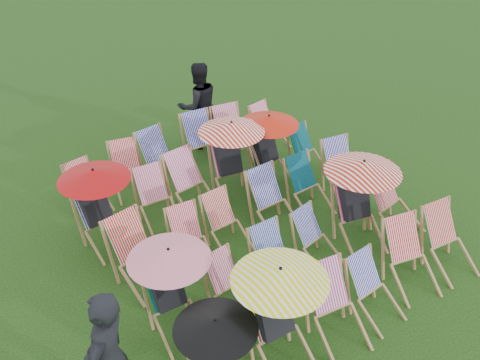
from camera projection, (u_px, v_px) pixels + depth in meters
ground at (254, 235)px, 8.89m from camera, size 100.00×100.00×0.00m
deckchair_0 at (218, 359)px, 6.10m from camera, size 0.97×1.00×1.15m
deckchair_1 at (280, 316)px, 6.45m from camera, size 1.18×1.23×1.40m
deckchair_2 at (338, 309)px, 6.88m from camera, size 0.75×0.97×0.98m
deckchair_3 at (376, 290)px, 7.24m from camera, size 0.63×0.83×0.86m
deckchair_4 at (412, 258)px, 7.70m from camera, size 0.81×1.00×0.97m
deckchair_5 at (450, 241)px, 8.02m from camera, size 0.72×0.94×0.95m
deckchair_6 at (172, 290)px, 6.90m from camera, size 1.08×1.12×1.28m
deckchair_7 at (231, 287)px, 7.33m from camera, size 0.61×0.80×0.81m
deckchair_8 at (278, 261)px, 7.70m from camera, size 0.59×0.83×0.89m
deckchair_9 at (318, 239)px, 8.16m from camera, size 0.68×0.85×0.83m
deckchair_10 at (360, 202)px, 8.40m from camera, size 1.20×1.28×1.42m
deckchair_11 at (395, 203)px, 8.78m from camera, size 0.84×1.05×1.03m
deckchair_12 at (140, 255)px, 7.73m from camera, size 0.82×1.03×1.02m
deckchair_13 at (191, 239)px, 8.14m from camera, size 0.64×0.83×0.85m
deckchair_14 at (227, 223)px, 8.46m from camera, size 0.62×0.83×0.86m
deckchair_15 at (275, 202)px, 8.83m from camera, size 0.69×0.93×0.98m
deckchair_16 at (310, 186)px, 9.27m from camera, size 0.64×0.88×0.92m
deckchair_17 at (345, 170)px, 9.67m from camera, size 0.77×0.97×0.96m
deckchair_18 at (99, 207)px, 8.36m from camera, size 1.12×1.20×1.33m
deckchair_19 at (157, 199)px, 8.96m from camera, size 0.66×0.88×0.92m
deckchair_20 at (192, 184)px, 9.26m from camera, size 0.77×1.00×1.01m
deckchair_21 at (232, 158)px, 9.52m from camera, size 1.18×1.25×1.40m
deckchair_22 at (270, 148)px, 9.90m from camera, size 1.11×1.19×1.31m
deckchair_23 at (307, 150)px, 10.40m from camera, size 0.59×0.79×0.83m
deckchair_24 at (88, 188)px, 9.31m from camera, size 0.66×0.83×0.82m
deckchair_25 at (128, 170)px, 9.73m from camera, size 0.75×0.93×0.90m
deckchair_26 at (162, 159)px, 9.96m from camera, size 0.77×0.98×0.98m
deckchair_27 at (204, 143)px, 10.43m from camera, size 0.75×1.00×1.03m
deckchair_28 at (233, 136)px, 10.69m from camera, size 0.81×1.03×1.02m
deckchair_29 at (270, 127)px, 11.16m from camera, size 0.70×0.88×0.87m
person_left at (109, 360)px, 5.70m from camera, size 0.80×0.78×1.85m
person_rear at (199, 106)px, 10.92m from camera, size 0.98×0.81×1.83m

